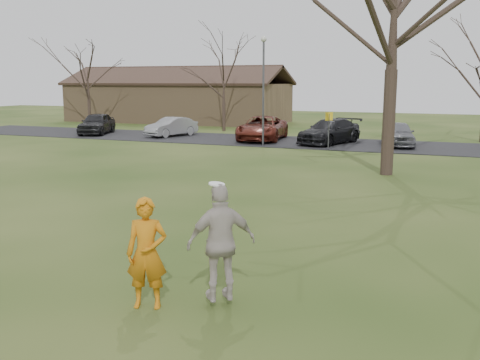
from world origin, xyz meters
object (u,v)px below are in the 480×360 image
object	(u,v)px
player_defender	(147,253)
car_4	(398,134)
catching_play	(221,243)
lamp_post	(263,77)
car_0	(97,123)
building	(178,101)
car_3	(330,131)
car_1	(171,127)
car_2	(262,128)

from	to	relation	value
player_defender	car_4	bearing A→B (deg)	67.28
catching_play	lamp_post	distance (m)	23.31
car_0	building	xyz separation A→B (m)	(-0.72, 13.41, 1.14)
car_3	building	world-z (taller)	building
car_1	car_4	world-z (taller)	car_4
car_0	car_2	distance (m)	12.30
player_defender	car_3	world-z (taller)	player_defender
player_defender	catching_play	size ratio (longest dim) A/B	0.94
catching_play	car_1	bearing A→B (deg)	120.72
car_4	catching_play	size ratio (longest dim) A/B	2.08
car_0	building	world-z (taller)	building
car_0	car_1	bearing A→B (deg)	-13.61
car_1	catching_play	world-z (taller)	catching_play
car_2	lamp_post	bearing A→B (deg)	-76.48
player_defender	car_3	xyz separation A→B (m)	(-2.53, 24.86, -0.17)
player_defender	car_1	bearing A→B (deg)	98.79
car_1	car_3	xyz separation A→B (m)	(11.00, -0.30, 0.09)
car_1	car_3	distance (m)	11.00
player_defender	car_1	distance (m)	28.57
car_3	car_4	world-z (taller)	car_3
car_2	building	distance (m)	18.32
car_2	catching_play	distance (m)	25.97
car_1	building	distance (m)	14.41
catching_play	lamp_post	bearing A→B (deg)	107.84
car_3	building	bearing A→B (deg)	160.82
car_2	lamp_post	xyz separation A→B (m)	(0.99, -2.65, 3.17)
car_0	car_3	world-z (taller)	car_0
car_0	catching_play	size ratio (longest dim) A/B	2.22
catching_play	building	world-z (taller)	building
building	car_1	bearing A→B (deg)	-63.43
car_1	car_4	size ratio (longest dim) A/B	0.94
building	car_2	bearing A→B (deg)	-44.64
player_defender	lamp_post	distance (m)	23.47
car_0	car_4	distance (m)	20.66
player_defender	lamp_post	xyz separation A→B (m)	(-5.94, 22.51, 3.03)
car_0	car_4	size ratio (longest dim) A/B	1.07
car_3	car_4	distance (m)	3.96
car_2	car_3	bearing A→B (deg)	-10.82
catching_play	lamp_post	xyz separation A→B (m)	(-7.09, 22.03, 2.85)
building	car_3	bearing A→B (deg)	-37.04
catching_play	building	bearing A→B (deg)	119.33
car_1	car_3	world-z (taller)	car_3
player_defender	car_0	world-z (taller)	player_defender
car_2	lamp_post	world-z (taller)	lamp_post
car_0	car_2	world-z (taller)	car_2
player_defender	car_1	world-z (taller)	player_defender
car_3	catching_play	bearing A→B (deg)	-63.58
building	car_0	bearing A→B (deg)	-86.94
catching_play	car_2	bearing A→B (deg)	108.13
car_4	car_3	bearing A→B (deg)	171.74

